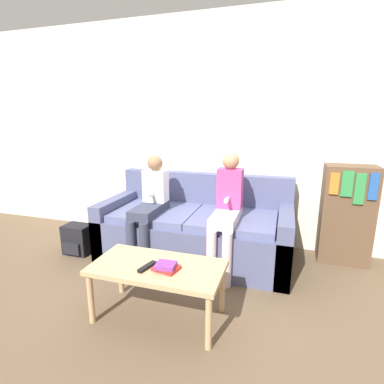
{
  "coord_description": "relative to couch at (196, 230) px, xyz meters",
  "views": [
    {
      "loc": [
        0.87,
        -2.34,
        1.47
      ],
      "look_at": [
        0.0,
        0.44,
        0.75
      ],
      "focal_mm": 28.0,
      "sensor_mm": 36.0,
      "label": 1
    }
  ],
  "objects": [
    {
      "name": "backpack",
      "position": [
        -1.27,
        -0.34,
        -0.13
      ],
      "size": [
        0.29,
        0.24,
        0.33
      ],
      "color": "black",
      "rests_on": "ground_plane"
    },
    {
      "name": "wall_back",
      "position": [
        -0.0,
        0.55,
        1.01
      ],
      "size": [
        8.0,
        0.06,
        2.6
      ],
      "color": "silver",
      "rests_on": "ground_plane"
    },
    {
      "name": "book_stack",
      "position": [
        0.12,
        -1.14,
        0.16
      ],
      "size": [
        0.2,
        0.17,
        0.05
      ],
      "color": "red",
      "rests_on": "coffee_table"
    },
    {
      "name": "person_right",
      "position": [
        0.37,
        -0.21,
        0.35
      ],
      "size": [
        0.24,
        0.61,
        1.15
      ],
      "color": "silver",
      "rests_on": "ground_plane"
    },
    {
      "name": "coffee_table",
      "position": [
        0.04,
        -1.09,
        0.08
      ],
      "size": [
        0.96,
        0.5,
        0.43
      ],
      "color": "tan",
      "rests_on": "ground_plane"
    },
    {
      "name": "tv_remote",
      "position": [
        -0.02,
        -1.16,
        0.14
      ],
      "size": [
        0.08,
        0.17,
        0.02
      ],
      "rotation": [
        0.0,
        0.0,
        -0.25
      ],
      "color": "black",
      "rests_on": "coffee_table"
    },
    {
      "name": "bookshelf",
      "position": [
        1.51,
        0.35,
        0.22
      ],
      "size": [
        0.49,
        0.32,
        1.02
      ],
      "color": "brown",
      "rests_on": "ground_plane"
    },
    {
      "name": "couch",
      "position": [
        0.0,
        0.0,
        0.0
      ],
      "size": [
        1.98,
        0.92,
        0.86
      ],
      "color": "#4C5175",
      "rests_on": "ground_plane"
    },
    {
      "name": "person_left",
      "position": [
        -0.43,
        -0.22,
        0.32
      ],
      "size": [
        0.24,
        0.61,
        1.09
      ],
      "color": "#33384C",
      "rests_on": "ground_plane"
    },
    {
      "name": "ground_plane",
      "position": [
        0.0,
        -0.57,
        -0.29
      ],
      "size": [
        10.0,
        10.0,
        0.0
      ],
      "primitive_type": "plane",
      "color": "brown"
    }
  ]
}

